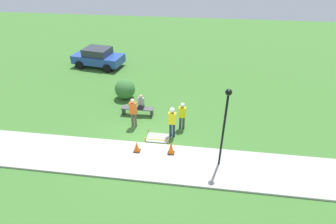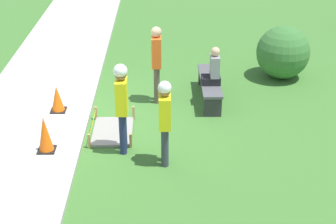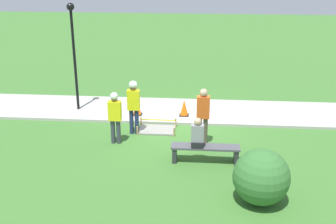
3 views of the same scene
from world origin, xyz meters
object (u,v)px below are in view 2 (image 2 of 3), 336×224
traffic_cone_near_patch (57,99)px  person_seated_on_bench (213,69)px  park_bench (209,85)px  bystander_in_orange_shirt (157,60)px  traffic_cone_far_patch (45,134)px  worker_supervisor (122,100)px  worker_assistant (165,116)px

traffic_cone_near_patch → person_seated_on_bench: size_ratio=0.68×
park_bench → bystander_in_orange_shirt: bystander_in_orange_shirt is taller
traffic_cone_near_patch → person_seated_on_bench: 3.61m
park_bench → person_seated_on_bench: person_seated_on_bench is taller
traffic_cone_far_patch → person_seated_on_bench: 4.16m
bystander_in_orange_shirt → worker_supervisor: bearing=-15.8°
person_seated_on_bench → traffic_cone_far_patch: bearing=-56.7°
traffic_cone_far_patch → person_seated_on_bench: size_ratio=0.82×
traffic_cone_near_patch → person_seated_on_bench: (-0.54, 3.54, 0.47)m
worker_assistant → bystander_in_orange_shirt: 2.77m
traffic_cone_near_patch → bystander_in_orange_shirt: bystander_in_orange_shirt is taller
person_seated_on_bench → worker_assistant: worker_assistant is taller
park_bench → person_seated_on_bench: (0.24, 0.05, 0.50)m
traffic_cone_far_patch → bystander_in_orange_shirt: bearing=138.4°
worker_supervisor → bystander_in_orange_shirt: 2.39m
traffic_cone_far_patch → traffic_cone_near_patch: bearing=-177.5°
traffic_cone_far_patch → bystander_in_orange_shirt: bystander_in_orange_shirt is taller
worker_assistant → bystander_in_orange_shirt: bystander_in_orange_shirt is taller
traffic_cone_near_patch → traffic_cone_far_patch: (1.73, 0.08, 0.06)m
park_bench → person_seated_on_bench: size_ratio=2.23×
traffic_cone_far_patch → worker_supervisor: 1.65m
park_bench → bystander_in_orange_shirt: size_ratio=1.08×
traffic_cone_near_patch → worker_supervisor: (1.61, 1.58, 0.72)m
traffic_cone_near_patch → park_bench: 3.57m
park_bench → worker_supervisor: 3.15m
person_seated_on_bench → worker_supervisor: 2.92m
traffic_cone_far_patch → worker_supervisor: worker_supervisor is taller
worker_supervisor → bystander_in_orange_shirt: worker_supervisor is taller
traffic_cone_near_patch → worker_assistant: size_ratio=0.35×
park_bench → traffic_cone_far_patch: bearing=-53.6°
traffic_cone_near_patch → park_bench: size_ratio=0.31×
bystander_in_orange_shirt → person_seated_on_bench: bearing=83.6°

